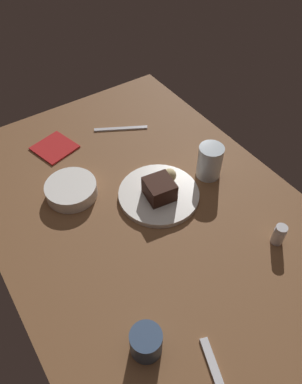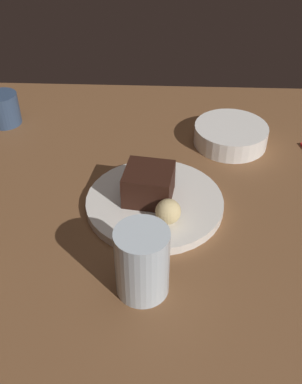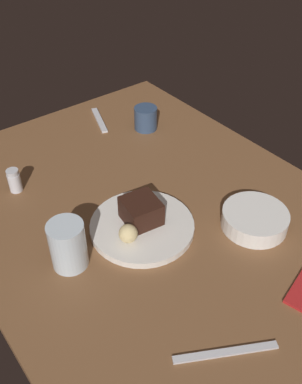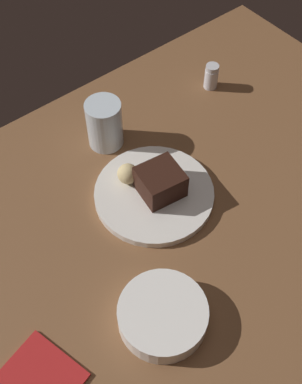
{
  "view_description": "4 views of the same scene",
  "coord_description": "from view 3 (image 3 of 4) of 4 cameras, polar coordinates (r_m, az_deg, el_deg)",
  "views": [
    {
      "loc": [
        -56.98,
        36.14,
        84.7
      ],
      "look_at": [
        0.98,
        -2.9,
        6.68
      ],
      "focal_mm": 34.0,
      "sensor_mm": 36.0,
      "label": 1
    },
    {
      "loc": [
        3.09,
        -65.57,
        54.81
      ],
      "look_at": [
        0.35,
        -4.34,
        5.1
      ],
      "focal_mm": 41.99,
      "sensor_mm": 36.0,
      "label": 2
    },
    {
      "loc": [
        57.85,
        -47.1,
        72.81
      ],
      "look_at": [
        -2.94,
        -0.03,
        8.5
      ],
      "focal_mm": 39.94,
      "sensor_mm": 36.0,
      "label": 3
    },
    {
      "loc": [
        36.89,
        38.37,
        82.83
      ],
      "look_at": [
        2.56,
        -4.83,
        6.67
      ],
      "focal_mm": 45.38,
      "sensor_mm": 36.0,
      "label": 4
    }
  ],
  "objects": [
    {
      "name": "dining_table",
      "position": [
        1.03,
        1.01,
        -3.8
      ],
      "size": [
        120.0,
        84.0,
        3.0
      ],
      "primitive_type": "cube",
      "color": "brown",
      "rests_on": "ground"
    },
    {
      "name": "dessert_plate",
      "position": [
        0.98,
        -1.2,
        -4.58
      ],
      "size": [
        24.03,
        24.03,
        1.62
      ],
      "primitive_type": "cylinder",
      "color": "white",
      "rests_on": "dining_table"
    },
    {
      "name": "chocolate_cake_slice",
      "position": [
        0.97,
        -1.17,
        -2.68
      ],
      "size": [
        9.1,
        8.84,
        5.74
      ],
      "primitive_type": "cube",
      "rotation": [
        0.0,
        0.0,
        1.43
      ],
      "color": "black",
      "rests_on": "dessert_plate"
    },
    {
      "name": "bread_roll",
      "position": [
        0.93,
        -3.07,
        -5.55
      ],
      "size": [
        4.21,
        4.21,
        4.21
      ],
      "primitive_type": "sphere",
      "color": "#DBC184",
      "rests_on": "dessert_plate"
    },
    {
      "name": "salt_shaker",
      "position": [
        1.13,
        -17.77,
        1.48
      ],
      "size": [
        3.25,
        3.25,
        6.28
      ],
      "color": "silver",
      "rests_on": "dining_table"
    },
    {
      "name": "water_glass",
      "position": [
        0.89,
        -10.92,
        -7.11
      ],
      "size": [
        7.63,
        7.63,
        10.95
      ],
      "primitive_type": "cylinder",
      "color": "silver",
      "rests_on": "dining_table"
    },
    {
      "name": "side_bowl",
      "position": [
        1.01,
        13.68,
        -3.55
      ],
      "size": [
        15.23,
        15.23,
        4.12
      ],
      "primitive_type": "cylinder",
      "color": "white",
      "rests_on": "dining_table"
    },
    {
      "name": "coffee_cup",
      "position": [
        1.32,
        -0.71,
        9.83
      ],
      "size": [
        7.01,
        7.01,
        7.05
      ],
      "primitive_type": "cylinder",
      "color": "#334766",
      "rests_on": "dining_table"
    },
    {
      "name": "dessert_spoon",
      "position": [
        1.39,
        -6.92,
        9.52
      ],
      "size": [
        14.76,
        6.62,
        0.7
      ],
      "primitive_type": "cube",
      "rotation": [
        0.0,
        0.0,
        5.95
      ],
      "color": "silver",
      "rests_on": "dining_table"
    },
    {
      "name": "butter_knife",
      "position": [
        0.81,
        9.94,
        -20.34
      ],
      "size": [
        10.35,
        17.34,
        0.5
      ],
      "primitive_type": "cube",
      "rotation": [
        0.0,
        0.0,
        1.07
      ],
      "color": "silver",
      "rests_on": "dining_table"
    }
  ]
}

